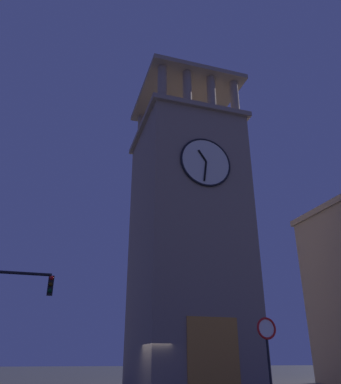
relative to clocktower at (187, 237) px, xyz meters
name	(u,v)px	position (x,y,z in m)	size (l,w,h in m)	color
clocktower	(187,237)	(0.00, 0.00, 0.00)	(7.92, 8.70, 25.61)	gray
no_horn_sign	(267,336)	(1.64, 12.84, -7.70)	(0.78, 0.14, 3.11)	black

